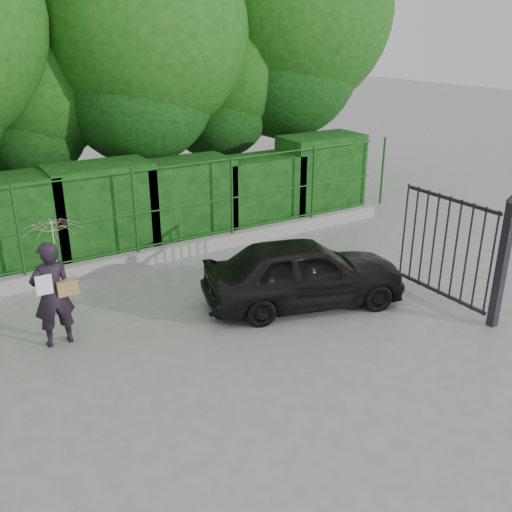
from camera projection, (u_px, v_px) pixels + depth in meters
ground at (223, 370)px, 8.50m from camera, size 80.00×80.00×0.00m
kerb at (121, 262)px, 12.01m from camera, size 14.00×0.25×0.30m
fence at (127, 213)px, 11.72m from camera, size 14.13×0.06×1.80m
hedge at (102, 212)px, 12.48m from camera, size 14.20×1.20×2.12m
trees at (105, 34)px, 13.46m from camera, size 17.10×6.15×8.08m
gate at (479, 252)px, 9.72m from camera, size 0.22×2.33×2.36m
woman at (54, 265)px, 8.80m from camera, size 0.93×0.93×2.06m
car at (304, 272)px, 10.34m from camera, size 3.93×2.45×1.25m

